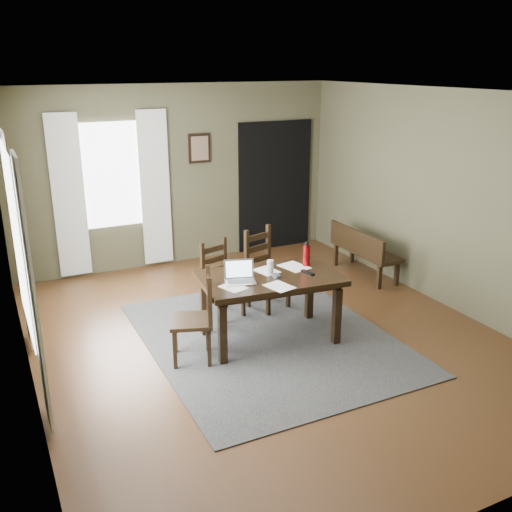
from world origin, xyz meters
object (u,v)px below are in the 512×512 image
dining_table (270,284)px  chair_back_left (221,280)px  chair_end (196,318)px  bench (362,248)px  chair_back_right (265,270)px  water_bottle (306,255)px  laptop (240,276)px

dining_table → chair_back_left: bearing=111.7°
chair_end → bench: 3.31m
chair_back_right → chair_end: bearing=-161.5°
chair_back_left → dining_table: bearing=-91.7°
dining_table → bench: 2.48m
bench → water_bottle: (-1.62, -1.11, 0.48)m
chair_back_right → laptop: size_ratio=2.67×
chair_end → bench: chair_end is taller
dining_table → water_bottle: size_ratio=5.62×
chair_back_left → bench: bearing=-8.4°
dining_table → chair_back_right: 0.93m
chair_back_left → chair_end: bearing=-143.3°
laptop → dining_table: bearing=16.9°
chair_end → dining_table: bearing=114.6°
bench → water_bottle: water_bottle is taller
water_bottle → laptop: bearing=-173.2°
chair_back_right → bench: 1.81m
bench → laptop: (-2.51, -1.22, 0.40)m
dining_table → laptop: laptop is taller
laptop → chair_back_left: bearing=98.3°
dining_table → laptop: (-0.36, -0.00, 0.15)m
chair_end → bench: size_ratio=0.78×
bench → laptop: 2.81m
chair_end → laptop: 0.65m
chair_end → bench: bearing=132.1°
chair_back_right → chair_back_left: bearing=162.7°
chair_end → water_bottle: water_bottle is taller
laptop → chair_back_right: bearing=65.7°
chair_back_right → bench: size_ratio=0.81×
chair_back_left → chair_back_right: chair_back_right is taller
dining_table → chair_end: bearing=-168.5°
dining_table → chair_back_right: size_ratio=1.58×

